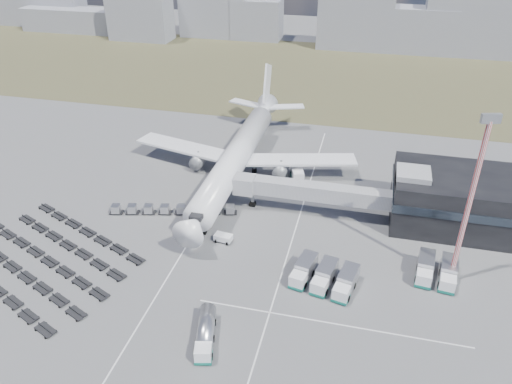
# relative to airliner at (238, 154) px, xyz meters

# --- Properties ---
(ground) EXTENTS (420.00, 420.00, 0.00)m
(ground) POSITION_rel_airliner_xyz_m (0.00, -32.38, -5.29)
(ground) COLOR #565659
(ground) RESTS_ON ground
(grass_strip) EXTENTS (420.00, 90.00, 0.01)m
(grass_strip) POSITION_rel_airliner_xyz_m (0.00, 77.62, -5.29)
(grass_strip) COLOR #4A442C
(grass_strip) RESTS_ON ground
(lane_markings) EXTENTS (47.12, 110.00, 0.01)m
(lane_markings) POSITION_rel_airliner_xyz_m (9.77, -29.38, -5.29)
(lane_markings) COLOR silver
(lane_markings) RESTS_ON ground
(terminal) EXTENTS (30.40, 16.40, 11.00)m
(terminal) POSITION_rel_airliner_xyz_m (47.77, -8.41, -0.04)
(terminal) COLOR black
(terminal) RESTS_ON ground
(jet_bridge) EXTENTS (30.30, 3.80, 7.05)m
(jet_bridge) POSITION_rel_airliner_xyz_m (15.90, -11.95, -0.24)
(jet_bridge) COLOR #939399
(jet_bridge) RESTS_ON ground
(airliner) EXTENTS (51.59, 64.53, 17.62)m
(airliner) POSITION_rel_airliner_xyz_m (0.00, 0.00, 0.00)
(airliner) COLOR white
(airliner) RESTS_ON ground
(skyline) EXTENTS (318.57, 26.98, 25.96)m
(skyline) POSITION_rel_airliner_xyz_m (-11.40, 118.78, 4.90)
(skyline) COLOR gray
(skyline) RESTS_ON ground
(fuel_tanker) EXTENTS (4.40, 9.44, 2.96)m
(fuel_tanker) POSITION_rel_airliner_xyz_m (8.48, -47.85, -3.81)
(fuel_tanker) COLOR white
(fuel_tanker) RESTS_ON ground
(pushback_tug) EXTENTS (3.37, 2.19, 1.43)m
(pushback_tug) POSITION_rel_airliner_xyz_m (4.00, -24.79, -4.57)
(pushback_tug) COLOR white
(pushback_tug) RESTS_ON ground
(catering_truck) EXTENTS (3.97, 6.32, 2.70)m
(catering_truck) POSITION_rel_airliner_xyz_m (13.05, 0.99, -3.91)
(catering_truck) COLOR white
(catering_truck) RESTS_ON ground
(service_trucks_near) EXTENTS (10.85, 9.04, 2.91)m
(service_trucks_near) POSITION_rel_airliner_xyz_m (23.07, -32.03, -3.71)
(service_trucks_near) COLOR white
(service_trucks_near) RESTS_ON ground
(service_trucks_far) EXTENTS (6.90, 7.95, 2.93)m
(service_trucks_far) POSITION_rel_airliner_xyz_m (40.55, -26.30, -3.70)
(service_trucks_far) COLOR white
(service_trucks_far) RESTS_ON ground
(uld_row) EXTENTS (24.70, 7.36, 1.69)m
(uld_row) POSITION_rel_airliner_xyz_m (-8.22, -18.34, -4.28)
(uld_row) COLOR black
(uld_row) RESTS_ON ground
(baggage_dollies) EXTENTS (38.59, 31.87, 0.80)m
(baggage_dollies) POSITION_rel_airliner_xyz_m (-25.02, -37.15, -4.89)
(baggage_dollies) COLOR black
(baggage_dollies) RESTS_ON ground
(floodlight_mast) EXTENTS (2.75, 2.22, 28.78)m
(floodlight_mast) POSITION_rel_airliner_xyz_m (42.84, -26.31, 9.13)
(floodlight_mast) COLOR #AA1B1C
(floodlight_mast) RESTS_ON ground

